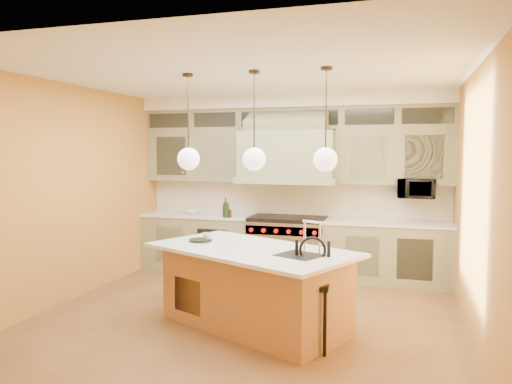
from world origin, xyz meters
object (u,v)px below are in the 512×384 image
(kitchen_island, at_px, (254,286))
(microwave, at_px, (416,188))
(counter_stool, at_px, (311,286))
(range, at_px, (288,246))

(kitchen_island, bearing_deg, microwave, 79.55)
(counter_stool, bearing_deg, microwave, 66.75)
(range, height_order, counter_stool, counter_stool)
(kitchen_island, height_order, microwave, microwave)
(kitchen_island, xyz_separation_m, counter_stool, (0.72, -0.41, 0.17))
(kitchen_island, bearing_deg, counter_stool, -4.39)
(kitchen_island, distance_m, microwave, 3.22)
(microwave, bearing_deg, kitchen_island, -125.33)
(kitchen_island, relative_size, counter_stool, 2.33)
(range, distance_m, kitchen_island, 2.40)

